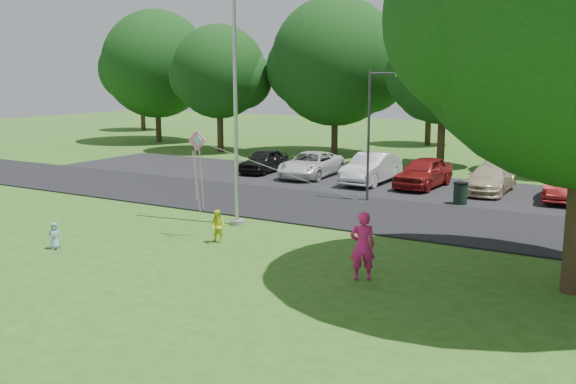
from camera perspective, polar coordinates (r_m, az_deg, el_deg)
The scene contains 13 objects.
ground at distance 17.34m, azimuth -4.47°, elevation -7.52°, with size 120.00×120.00×0.00m, color #2D6019.
park_road at distance 25.00m, azimuth 7.38°, elevation -1.92°, with size 60.00×6.00×0.06m, color black.
parking_strip at distance 30.98m, azimuth 12.10°, elevation 0.33°, with size 42.00×7.00×0.06m, color black.
flagpole at distance 22.64m, azimuth -4.69°, elevation 7.43°, with size 0.50×0.50×10.00m.
street_lamp at distance 27.03m, azimuth 7.65°, elevation 6.04°, with size 1.54×0.40×5.51m.
trash_can at distance 27.35m, azimuth 15.08°, elevation -0.15°, with size 0.61×0.61×0.96m.
tree_row at distance 38.56m, azimuth 18.89°, elevation 10.44°, with size 64.35×11.94×10.88m.
horizon_trees at distance 47.71m, azimuth 24.11°, elevation 8.29°, with size 77.46×7.20×7.02m.
parked_cars at distance 31.14m, azimuth 11.12°, elevation 1.73°, with size 19.56×4.93×1.48m.
woman at distance 16.91m, azimuth 6.64°, elevation -4.78°, with size 0.67×0.44×1.84m, color #E51E75.
child_yellow at distance 20.63m, azimuth -6.24°, elevation -3.08°, with size 0.53×0.41×1.08m, color yellow.
child_blue at distance 21.10m, azimuth -20.03°, elevation -3.69°, with size 0.41×0.27×0.84m, color #86B8CE.
kite at distance 20.92m, azimuth -7.82°, elevation 3.36°, with size 6.80×1.66×2.84m.
Camera 1 is at (9.47, -13.52, 5.33)m, focal length 40.00 mm.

